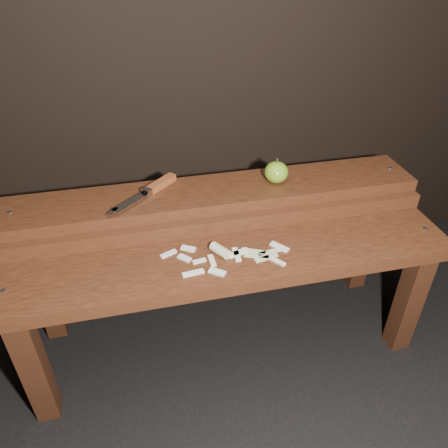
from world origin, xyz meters
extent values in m
plane|color=black|center=(0.00, 0.00, 0.00)|extent=(60.00, 60.00, 0.00)
cube|color=#32180C|center=(-0.54, -0.10, 0.19)|extent=(0.06, 0.06, 0.38)
cube|color=#32180C|center=(0.54, -0.10, 0.19)|extent=(0.06, 0.06, 0.38)
cube|color=#411F0F|center=(0.00, -0.05, 0.40)|extent=(1.20, 0.20, 0.04)
cylinder|color=slate|center=(-0.56, -0.05, 0.42)|extent=(0.01, 0.01, 0.00)
cylinder|color=slate|center=(0.56, -0.05, 0.42)|extent=(0.01, 0.01, 0.00)
cube|color=#32180C|center=(-0.54, 0.20, 0.23)|extent=(0.06, 0.06, 0.46)
cube|color=#32180C|center=(0.54, 0.20, 0.23)|extent=(0.06, 0.06, 0.46)
cube|color=#411F0F|center=(0.00, 0.07, 0.44)|extent=(1.20, 0.02, 0.05)
cube|color=#411F0F|center=(0.00, 0.17, 0.48)|extent=(1.20, 0.18, 0.04)
cylinder|color=slate|center=(-0.56, 0.17, 0.50)|extent=(0.01, 0.01, 0.00)
cylinder|color=slate|center=(0.56, 0.17, 0.50)|extent=(0.01, 0.01, 0.00)
ellipsoid|color=olive|center=(0.18, 0.17, 0.53)|extent=(0.07, 0.07, 0.06)
cylinder|color=#382314|center=(0.18, 0.17, 0.57)|extent=(0.01, 0.01, 0.01)
cube|color=brown|center=(-0.15, 0.22, 0.51)|extent=(0.09, 0.09, 0.02)
cube|color=silver|center=(-0.20, 0.18, 0.51)|extent=(0.03, 0.03, 0.02)
cube|color=silver|center=(-0.25, 0.13, 0.51)|extent=(0.10, 0.10, 0.00)
cube|color=silver|center=(-0.29, 0.10, 0.51)|extent=(0.03, 0.04, 0.00)
cube|color=beige|center=(0.01, -0.05, 0.42)|extent=(0.02, 0.05, 0.01)
cube|color=beige|center=(-0.11, 0.01, 0.42)|extent=(0.04, 0.03, 0.01)
cube|color=beige|center=(0.11, -0.10, 0.42)|extent=(0.04, 0.04, 0.01)
cube|color=beige|center=(-0.05, -0.10, 0.42)|extent=(0.04, 0.04, 0.01)
cube|color=beige|center=(0.13, -0.04, 0.42)|extent=(0.05, 0.05, 0.01)
cube|color=beige|center=(-0.13, -0.03, 0.42)|extent=(0.04, 0.04, 0.01)
cube|color=beige|center=(-0.16, 0.00, 0.42)|extent=(0.05, 0.03, 0.01)
cube|color=beige|center=(-0.11, -0.09, 0.42)|extent=(0.06, 0.02, 0.01)
cube|color=beige|center=(-0.09, -0.05, 0.42)|extent=(0.04, 0.02, 0.01)
cube|color=beige|center=(-0.06, -0.06, 0.42)|extent=(0.02, 0.04, 0.01)
cube|color=beige|center=(0.02, -0.04, 0.42)|extent=(0.06, 0.03, 0.01)
cylinder|color=#C9BB8C|center=(-0.03, -0.03, 0.43)|extent=(0.05, 0.06, 0.03)
cube|color=#BCC988|center=(0.10, -0.05, 0.42)|extent=(0.07, 0.02, 0.00)
cube|color=#BCC988|center=(0.06, -0.04, 0.42)|extent=(0.06, 0.04, 0.00)
cube|color=#BCC988|center=(0.08, -0.07, 0.42)|extent=(0.07, 0.03, 0.00)
cube|color=#BCC988|center=(0.06, -0.06, 0.42)|extent=(0.07, 0.04, 0.00)
camera|label=1|loc=(-0.22, -0.90, 1.14)|focal=35.00mm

